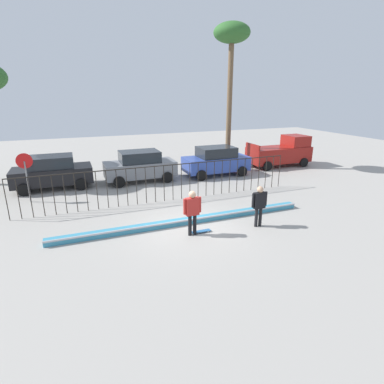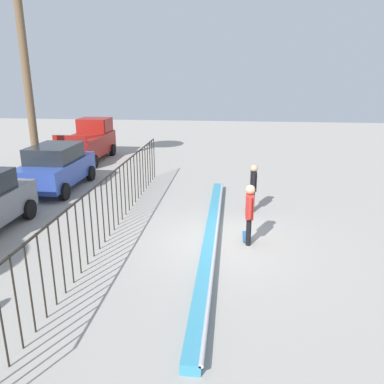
% 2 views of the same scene
% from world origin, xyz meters
% --- Properties ---
extents(ground_plane, '(60.00, 60.00, 0.00)m').
position_xyz_m(ground_plane, '(0.00, 0.00, 0.00)').
color(ground_plane, '#9E9991').
extents(bowl_coping_ledge, '(11.00, 0.40, 0.27)m').
position_xyz_m(bowl_coping_ledge, '(0.00, 0.39, 0.12)').
color(bowl_coping_ledge, teal).
rests_on(bowl_coping_ledge, ground).
extents(perimeter_fence, '(14.04, 0.04, 1.88)m').
position_xyz_m(perimeter_fence, '(-0.00, 3.52, 1.15)').
color(perimeter_fence, black).
rests_on(perimeter_fence, ground).
extents(skateboarder, '(0.73, 0.27, 1.80)m').
position_xyz_m(skateboarder, '(-0.12, -0.71, 1.08)').
color(skateboarder, black).
rests_on(skateboarder, ground).
extents(skateboard, '(0.80, 0.20, 0.07)m').
position_xyz_m(skateboard, '(0.27, -0.66, 0.06)').
color(skateboard, '#26598C').
rests_on(skateboard, ground).
extents(camera_operator, '(0.70, 0.26, 1.74)m').
position_xyz_m(camera_operator, '(2.72, -0.94, 1.04)').
color(camera_operator, black).
rests_on(camera_operator, ground).
extents(parked_car_black, '(4.30, 2.12, 1.90)m').
position_xyz_m(parked_car_black, '(-5.32, 7.98, 0.97)').
color(parked_car_black, black).
rests_on(parked_car_black, ground).
extents(parked_car_gray, '(4.30, 2.12, 1.90)m').
position_xyz_m(parked_car_gray, '(-0.32, 7.65, 0.97)').
color(parked_car_gray, slate).
rests_on(parked_car_gray, ground).
extents(parked_car_blue, '(4.30, 2.12, 1.90)m').
position_xyz_m(parked_car_blue, '(4.73, 7.32, 0.97)').
color(parked_car_blue, '#2D479E').
rests_on(parked_car_blue, ground).
extents(pickup_truck, '(4.70, 2.12, 2.24)m').
position_xyz_m(pickup_truck, '(10.50, 8.02, 1.04)').
color(pickup_truck, maroon).
rests_on(pickup_truck, ground).
extents(stop_sign, '(0.76, 0.07, 2.50)m').
position_xyz_m(stop_sign, '(-6.38, 5.87, 1.62)').
color(stop_sign, slate).
rests_on(stop_sign, ground).
extents(palm_tree_tall, '(2.44, 2.44, 9.74)m').
position_xyz_m(palm_tree_tall, '(6.54, 9.12, 8.49)').
color(palm_tree_tall, brown).
rests_on(palm_tree_tall, ground).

